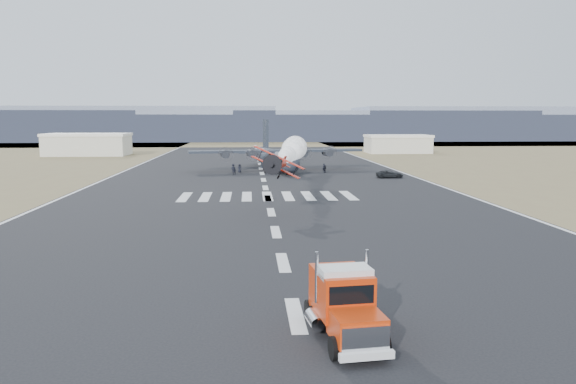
{
  "coord_description": "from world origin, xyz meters",
  "views": [
    {
      "loc": [
        -2.6,
        -31.21,
        11.34
      ],
      "look_at": [
        1.25,
        24.26,
        4.0
      ],
      "focal_mm": 35.0,
      "sensor_mm": 36.0,
      "label": 1
    }
  ],
  "objects": [
    {
      "name": "crew_h",
      "position": [
        3.61,
        83.22,
        0.84
      ],
      "size": [
        0.93,
        0.72,
        1.68
      ],
      "primitive_type": "imported",
      "rotation": [
        0.0,
        0.0,
        2.84
      ],
      "color": "black",
      "rests_on": "ground"
    },
    {
      "name": "smoke_trail",
      "position": [
        4.41,
        58.75,
        6.21
      ],
      "size": [
        6.5,
        29.53,
        4.05
      ],
      "rotation": [
        0.0,
        0.0,
        -0.15
      ],
      "color": "white"
    },
    {
      "name": "scrub_far",
      "position": [
        0.0,
        230.0,
        0.0
      ],
      "size": [
        500.0,
        80.0,
        0.0
      ],
      "primitive_type": "cube",
      "color": "olive",
      "rests_on": "ground"
    },
    {
      "name": "runway_markings",
      "position": [
        0.0,
        60.0,
        0.01
      ],
      "size": [
        60.0,
        260.0,
        0.01
      ],
      "primitive_type": null,
      "color": "silver",
      "rests_on": "ground"
    },
    {
      "name": "ridge_seg_e",
      "position": [
        65.0,
        260.0,
        7.5
      ],
      "size": [
        150.0,
        50.0,
        15.0
      ],
      "primitive_type": "cube",
      "color": "slate",
      "rests_on": "ground"
    },
    {
      "name": "transport_aircraft",
      "position": [
        3.08,
        92.29,
        2.84
      ],
      "size": [
        38.12,
        31.25,
        11.02
      ],
      "rotation": [
        0.0,
        0.0,
        0.17
      ],
      "color": "#202331",
      "rests_on": "ground"
    },
    {
      "name": "crew_d",
      "position": [
        2.94,
        84.98,
        0.95
      ],
      "size": [
        0.93,
        1.24,
        1.9
      ],
      "primitive_type": "imported",
      "rotation": [
        0.0,
        0.0,
        4.35
      ],
      "color": "black",
      "rests_on": "ground"
    },
    {
      "name": "crew_c",
      "position": [
        -5.98,
        86.6,
        0.89
      ],
      "size": [
        1.26,
        1.09,
        1.79
      ],
      "primitive_type": "imported",
      "rotation": [
        0.0,
        0.0,
        2.54
      ],
      "color": "black",
      "rests_on": "ground"
    },
    {
      "name": "crew_g",
      "position": [
        13.25,
        86.6,
        0.9
      ],
      "size": [
        0.72,
        0.62,
        1.79
      ],
      "primitive_type": "imported",
      "rotation": [
        0.0,
        0.0,
        0.14
      ],
      "color": "black",
      "rests_on": "ground"
    },
    {
      "name": "hangar_left",
      "position": [
        -52.0,
        145.0,
        3.41
      ],
      "size": [
        24.5,
        14.5,
        6.7
      ],
      "color": "beige",
      "rests_on": "ground"
    },
    {
      "name": "crew_a",
      "position": [
        3.89,
        82.98,
        0.8
      ],
      "size": [
        0.7,
        0.63,
        1.6
      ],
      "primitive_type": "imported",
      "rotation": [
        0.0,
        0.0,
        0.3
      ],
      "color": "black",
      "rests_on": "ground"
    },
    {
      "name": "semi_truck",
      "position": [
        2.24,
        -3.39,
        1.85
      ],
      "size": [
        3.55,
        8.51,
        3.76
      ],
      "rotation": [
        0.0,
        0.0,
        0.11
      ],
      "color": "black",
      "rests_on": "ground"
    },
    {
      "name": "ridge_seg_f",
      "position": [
        130.0,
        260.0,
        8.5
      ],
      "size": [
        150.0,
        50.0,
        17.0
      ],
      "primitive_type": "cube",
      "color": "slate",
      "rests_on": "ground"
    },
    {
      "name": "crew_f",
      "position": [
        13.13,
        84.86,
        0.82
      ],
      "size": [
        1.35,
        1.5,
        1.65
      ],
      "primitive_type": "imported",
      "rotation": [
        0.0,
        0.0,
        4.03
      ],
      "color": "black",
      "rests_on": "ground"
    },
    {
      "name": "hangar_right",
      "position": [
        46.0,
        150.0,
        3.01
      ],
      "size": [
        20.5,
        12.5,
        5.9
      ],
      "color": "beige",
      "rests_on": "ground"
    },
    {
      "name": "ridge_seg_d",
      "position": [
        0.0,
        260.0,
        6.5
      ],
      "size": [
        150.0,
        50.0,
        13.0
      ],
      "primitive_type": "cube",
      "color": "slate",
      "rests_on": "ground"
    },
    {
      "name": "ridge_seg_c",
      "position": [
        -65.0,
        260.0,
        8.5
      ],
      "size": [
        150.0,
        50.0,
        17.0
      ],
      "primitive_type": "cube",
      "color": "slate",
      "rests_on": "ground"
    },
    {
      "name": "crew_b",
      "position": [
        -5.56,
        81.73,
        0.78
      ],
      "size": [
        0.77,
        0.48,
        1.57
      ],
      "primitive_type": "imported",
      "rotation": [
        0.0,
        0.0,
        6.27
      ],
      "color": "black",
      "rests_on": "ground"
    },
    {
      "name": "crew_e",
      "position": [
        -4.63,
        86.38,
        0.88
      ],
      "size": [
        1.01,
        0.87,
        1.76
      ],
      "primitive_type": "imported",
      "rotation": [
        0.0,
        0.0,
        0.48
      ],
      "color": "black",
      "rests_on": "ground"
    },
    {
      "name": "ground",
      "position": [
        0.0,
        0.0,
        0.0
      ],
      "size": [
        500.0,
        500.0,
        0.0
      ],
      "primitive_type": "plane",
      "color": "black",
      "rests_on": "ground"
    },
    {
      "name": "support_vehicle",
      "position": [
        24.18,
        73.91,
        0.71
      ],
      "size": [
        5.18,
        2.5,
        1.42
      ],
      "primitive_type": "imported",
      "rotation": [
        0.0,
        0.0,
        1.54
      ],
      "color": "black",
      "rests_on": "ground"
    },
    {
      "name": "aerobatic_biplane",
      "position": [
        0.73,
        34.39,
        6.0
      ],
      "size": [
        6.03,
        5.89,
        3.89
      ],
      "rotation": [
        0.0,
        0.41,
        -0.15
      ],
      "color": "red"
    }
  ]
}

